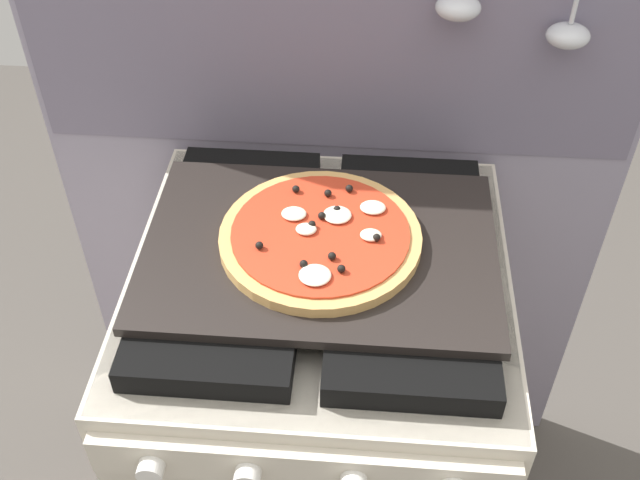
# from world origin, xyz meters

# --- Properties ---
(kitchen_backsplash) EXTENTS (1.10, 0.09, 1.55)m
(kitchen_backsplash) POSITION_xyz_m (0.00, 0.33, 0.79)
(kitchen_backsplash) COLOR gray
(kitchen_backsplash) RESTS_ON ground_plane
(stove) EXTENTS (0.60, 0.64, 0.90)m
(stove) POSITION_xyz_m (-0.00, -0.00, 0.45)
(stove) COLOR beige
(stove) RESTS_ON ground_plane
(baking_tray) EXTENTS (0.54, 0.38, 0.02)m
(baking_tray) POSITION_xyz_m (0.00, 0.00, 0.91)
(baking_tray) COLOR black
(baking_tray) RESTS_ON stove
(pizza_left) EXTENTS (0.31, 0.31, 0.03)m
(pizza_left) POSITION_xyz_m (0.00, 0.01, 0.93)
(pizza_left) COLOR tan
(pizza_left) RESTS_ON baking_tray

